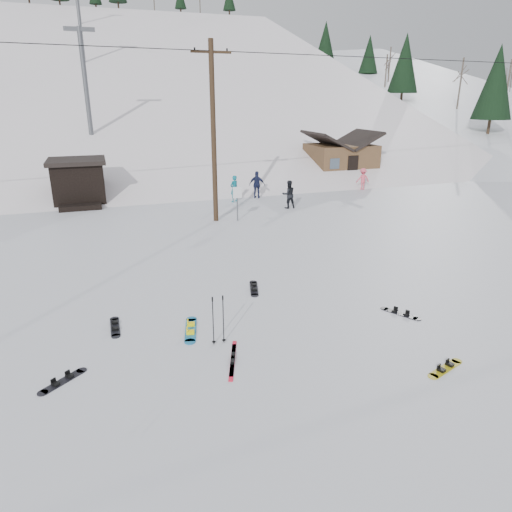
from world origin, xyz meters
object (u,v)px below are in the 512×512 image
object	(u,v)px
cabin	(340,160)
hero_skis	(233,359)
utility_pole	(213,131)
hero_snowboard	(191,329)

from	to	relation	value
cabin	hero_skis	distance (m)	28.60
utility_pole	hero_snowboard	size ratio (longest dim) A/B	5.54
utility_pole	hero_snowboard	distance (m)	13.16
cabin	hero_skis	bearing A→B (deg)	-124.10
cabin	hero_snowboard	xyz separation A→B (m)	(-16.72, -21.73, -1.45)
hero_skis	hero_snowboard	bearing A→B (deg)	129.54
hero_skis	utility_pole	bearing A→B (deg)	96.83
utility_pole	hero_skis	bearing A→B (deg)	-102.44
cabin	hero_skis	xyz separation A→B (m)	(-16.01, -23.65, -1.45)
utility_pole	cabin	bearing A→B (deg)	37.56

